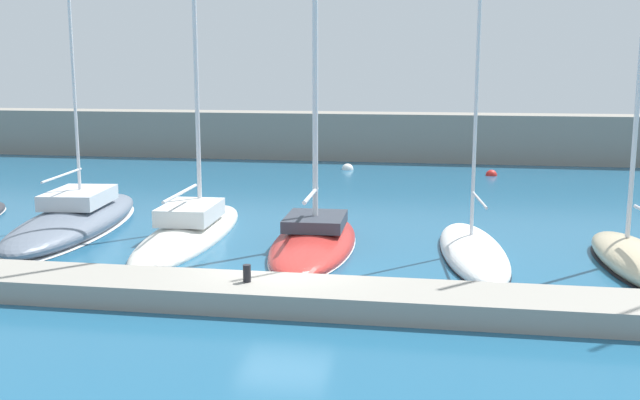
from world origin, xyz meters
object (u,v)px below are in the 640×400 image
object	(u,v)px
sailboat_sand_sixth	(638,258)
dock_bollard	(247,273)
sailboat_slate_second	(75,219)
sailboat_white_fifth	(473,250)
mooring_buoy_red	(491,175)
sailboat_red_fourth	(314,237)
mooring_buoy_white	(348,169)
sailboat_ivory_third	(190,227)

from	to	relation	value
sailboat_sand_sixth	dock_bollard	size ratio (longest dim) A/B	28.43
sailboat_slate_second	dock_bollard	size ratio (longest dim) A/B	44.58
sailboat_white_fifth	mooring_buoy_red	world-z (taller)	sailboat_white_fifth
mooring_buoy_red	dock_bollard	bearing A→B (deg)	-107.10
sailboat_red_fourth	dock_bollard	distance (m)	6.22
sailboat_sand_sixth	sailboat_slate_second	bearing A→B (deg)	77.17
sailboat_red_fourth	sailboat_slate_second	bearing A→B (deg)	80.38
sailboat_white_fifth	sailboat_sand_sixth	xyz separation A→B (m)	(4.70, -0.87, 0.17)
sailboat_sand_sixth	dock_bollard	xyz separation A→B (m)	(-10.44, -5.00, 0.45)
mooring_buoy_red	mooring_buoy_white	xyz separation A→B (m)	(-8.11, 1.08, 0.00)
mooring_buoy_white	dock_bollard	world-z (taller)	dock_bollard
sailboat_ivory_third	mooring_buoy_red	bearing A→B (deg)	-36.03
sailboat_ivory_third	mooring_buoy_white	world-z (taller)	sailboat_ivory_third
sailboat_sand_sixth	mooring_buoy_red	world-z (taller)	sailboat_sand_sixth
sailboat_ivory_third	dock_bollard	distance (m)	8.04
mooring_buoy_white	sailboat_red_fourth	bearing A→B (deg)	-85.89
sailboat_ivory_third	dock_bollard	bearing A→B (deg)	-152.78
sailboat_ivory_third	mooring_buoy_red	world-z (taller)	sailboat_ivory_third
mooring_buoy_red	sailboat_white_fifth	bearing A→B (deg)	-95.11
sailboat_ivory_third	mooring_buoy_white	size ratio (longest dim) A/B	30.24
sailboat_slate_second	sailboat_sand_sixth	world-z (taller)	sailboat_slate_second
sailboat_sand_sixth	mooring_buoy_white	bearing A→B (deg)	23.58
sailboat_red_fourth	mooring_buoy_red	world-z (taller)	sailboat_red_fourth
sailboat_red_fourth	mooring_buoy_red	bearing A→B (deg)	-22.79
sailboat_slate_second	sailboat_sand_sixth	distance (m)	19.09
sailboat_white_fifth	sailboat_sand_sixth	distance (m)	4.78
mooring_buoy_white	sailboat_slate_second	bearing A→B (deg)	-113.75
dock_bollard	sailboat_slate_second	bearing A→B (deg)	138.97
sailboat_slate_second	mooring_buoy_red	bearing A→B (deg)	-49.92
sailboat_slate_second	sailboat_red_fourth	xyz separation A→B (m)	(9.11, -1.22, -0.07)
dock_bollard	sailboat_ivory_third	bearing A→B (deg)	119.52
sailboat_slate_second	sailboat_ivory_third	xyz separation A→B (m)	(4.54, -0.41, -0.08)
mooring_buoy_red	sailboat_slate_second	bearing A→B (deg)	-133.79
mooring_buoy_white	mooring_buoy_red	bearing A→B (deg)	-7.56
sailboat_white_fifth	mooring_buoy_white	world-z (taller)	sailboat_white_fifth
sailboat_slate_second	sailboat_sand_sixth	xyz separation A→B (m)	(18.94, -2.39, -0.04)
sailboat_slate_second	sailboat_red_fourth	distance (m)	9.19
sailboat_red_fourth	sailboat_sand_sixth	world-z (taller)	sailboat_red_fourth
sailboat_slate_second	mooring_buoy_red	distance (m)	22.92
sailboat_ivory_third	mooring_buoy_red	size ratio (longest dim) A/B	33.18
sailboat_sand_sixth	sailboat_white_fifth	bearing A→B (deg)	73.91
sailboat_ivory_third	sailboat_sand_sixth	world-z (taller)	sailboat_ivory_third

